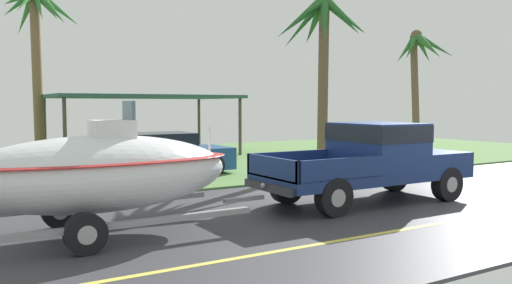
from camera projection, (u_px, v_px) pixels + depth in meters
name	position (u px, v px, depth m)	size (l,w,h in m)	color
ground	(249.00, 165.00, 19.63)	(36.00, 22.00, 0.11)	#38383D
pickup_truck_towing	(376.00, 158.00, 12.27)	(5.44, 1.98, 1.84)	navy
boat_on_trailer	(98.00, 173.00, 8.96)	(5.92, 2.24, 2.33)	gray
parked_sedan_near	(154.00, 156.00, 16.40)	(4.76, 1.84, 1.38)	#234C89
carport_awning	(142.00, 98.00, 22.86)	(7.87, 4.75, 2.68)	#4C4238
palm_tree_near_left	(37.00, 25.00, 21.59)	(3.22, 3.38, 7.23)	brown
palm_tree_near_right	(323.00, 32.00, 17.87)	(3.76, 3.41, 6.12)	brown
palm_tree_mid	(418.00, 59.00, 23.84)	(2.38, 2.90, 5.66)	brown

